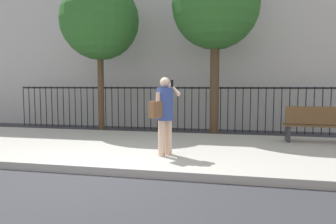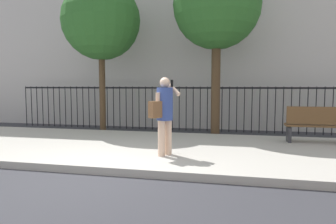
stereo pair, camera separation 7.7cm
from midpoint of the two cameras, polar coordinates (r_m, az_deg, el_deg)
ground_plane at (r=5.85m, az=-13.09°, el=-11.38°), size 60.00×60.00×0.00m
sidewalk at (r=7.82m, az=-6.17°, el=-6.59°), size 28.00×4.40×0.15m
building_facade at (r=14.18m, az=2.10°, el=18.46°), size 28.00×4.00×9.92m
iron_fence at (r=11.25m, az=-0.28°, el=1.80°), size 12.03×0.04×1.60m
pedestrian_on_phone at (r=6.46m, az=-1.07°, el=0.28°), size 0.62×0.72×1.65m
street_bench at (r=8.79m, az=25.70°, el=-1.98°), size 1.60×0.45×0.95m
street_tree_near at (r=10.91m, az=-12.75°, el=16.14°), size 2.61×2.61×5.10m
street_tree_mid at (r=10.15m, az=8.57°, el=18.80°), size 2.71×2.71×5.46m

